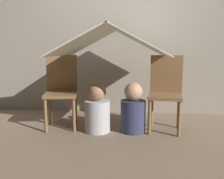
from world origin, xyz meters
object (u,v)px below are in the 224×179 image
object	(u,v)px
person_front	(97,111)
chair_left	(61,88)
chair_right	(166,90)
person_second	(133,111)

from	to	relation	value
person_front	chair_left	bearing A→B (deg)	160.89
chair_right	person_second	distance (m)	0.45
chair_left	person_front	world-z (taller)	chair_left
chair_left	chair_right	world-z (taller)	same
chair_left	chair_right	bearing A→B (deg)	-10.19
chair_right	person_second	bearing A→B (deg)	-152.96
person_front	person_second	distance (m)	0.41
chair_right	person_second	size ratio (longest dim) A/B	1.52
chair_right	person_front	xyz separation A→B (m)	(-0.77, -0.16, -0.22)
chair_left	chair_right	size ratio (longest dim) A/B	1.00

